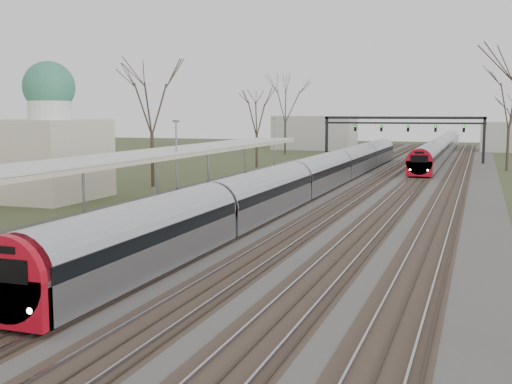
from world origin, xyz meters
TOP-DOWN VIEW (x-y plane):
  - track_bed at (0.26, 55.00)m, footprint 24.00×160.00m
  - platform at (-9.05, 37.50)m, footprint 3.50×69.00m
  - canopy at (-9.05, 32.99)m, footprint 4.10×50.00m
  - dome_building at (-21.71, 38.00)m, footprint 10.00×8.00m
  - signal_gantry at (0.29, 84.99)m, footprint 21.00×0.59m
  - tree_west_far at (-17.00, 48.00)m, footprint 5.50×5.50m
  - train_near at (-2.50, 49.86)m, footprint 2.62×75.21m
  - train_far at (4.50, 100.07)m, footprint 2.62×75.21m

SIDE VIEW (x-z plane):
  - track_bed at x=0.26m, z-range -0.05..0.17m
  - platform at x=-9.05m, z-range 0.00..1.00m
  - train_near at x=-2.50m, z-range -0.05..3.00m
  - train_far at x=4.50m, z-range -0.05..3.00m
  - dome_building at x=-21.71m, z-range -1.43..8.87m
  - canopy at x=-9.05m, z-range 2.37..5.48m
  - signal_gantry at x=0.29m, z-range 1.87..7.95m
  - tree_west_far at x=-17.00m, z-range 2.35..13.68m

